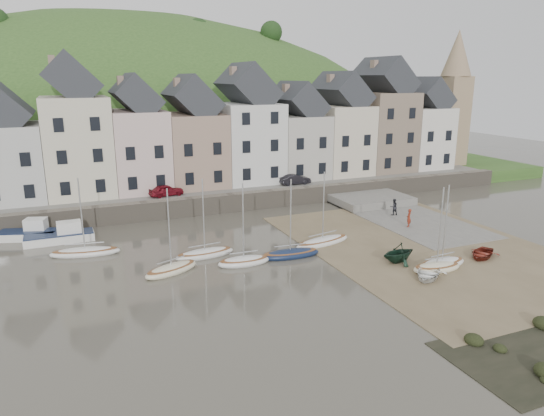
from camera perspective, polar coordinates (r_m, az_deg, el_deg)
name	(u,v)px	position (r m, az deg, el deg)	size (l,w,h in m)	color
ground	(304,267)	(36.30, 3.71, -6.83)	(160.00, 160.00, 0.00)	#4D493D
quay_land	(194,178)	(65.19, -8.93, 3.49)	(90.00, 30.00, 1.50)	#315120
quay_street	(220,189)	(54.16, -5.97, 2.14)	(70.00, 7.00, 0.10)	slate
seawall	(230,202)	(51.06, -4.80, 0.64)	(70.00, 1.20, 1.80)	slate
beach	(426,247)	(42.11, 17.27, -4.35)	(18.00, 26.00, 0.06)	brown
slipway	(404,217)	(50.43, 14.99, -0.99)	(8.00, 18.00, 0.12)	slate
hillside	(135,251)	(95.96, -15.52, -4.80)	(134.40, 84.00, 84.00)	#315120
townhouse_terrace	(225,132)	(57.04, -5.47, 8.68)	(61.05, 8.00, 13.93)	silver
church_spire	(454,95)	(73.56, 20.21, 12.15)	(4.00, 4.00, 18.00)	#997F60
sailboat_0	(85,252)	(41.18, -20.70, -4.75)	(5.44, 2.37, 6.32)	white
sailboat_1	(205,253)	(38.57, -7.73, -5.19)	(4.80, 1.91, 6.32)	white
sailboat_2	(171,269)	(35.91, -11.51, -6.90)	(4.46, 3.02, 6.32)	beige
sailboat_3	(244,261)	(36.74, -3.27, -6.11)	(3.99, 1.68, 6.32)	white
sailboat_4	(323,241)	(41.11, 5.84, -3.86)	(5.60, 2.60, 6.32)	white
sailboat_5	(290,254)	(38.17, 2.12, -5.28)	(4.82, 1.82, 6.32)	#142141
sailboat_6	(442,263)	(38.28, 18.97, -6.05)	(4.27, 1.79, 6.32)	white
sailboat_7	(437,267)	(37.44, 18.43, -6.47)	(3.87, 1.79, 6.32)	beige
motorboat_0	(62,235)	(45.02, -23.05, -2.90)	(5.50, 1.83, 1.70)	white
motorboat_2	(30,232)	(46.98, -26.11, -2.53)	(5.14, 3.14, 1.70)	white
rowboat_white	(428,273)	(35.79, 17.51, -7.17)	(2.28, 3.19, 0.66)	white
rowboat_green	(399,252)	(38.01, 14.36, -4.97)	(2.46, 2.85, 1.50)	black
rowboat_red	(482,253)	(41.13, 23.02, -4.84)	(2.15, 3.01, 0.62)	maroon
person_red	(409,218)	(46.81, 15.47, -1.10)	(0.61, 0.40, 1.68)	maroon
person_dark	(394,207)	(50.44, 13.83, 0.12)	(0.80, 0.62, 1.65)	#222328
car_left	(166,190)	(51.68, -12.08, 2.01)	(1.41, 3.49, 1.19)	maroon
car_right	(295,179)	(56.14, 2.68, 3.32)	(1.23, 3.53, 1.16)	black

